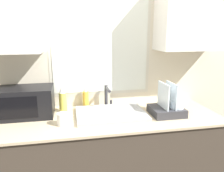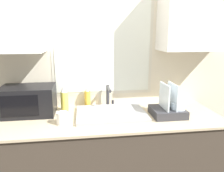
# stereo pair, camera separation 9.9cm
# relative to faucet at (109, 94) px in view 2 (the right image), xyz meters

# --- Properties ---
(countertop) EXTENTS (1.99, 0.70, 0.90)m
(countertop) POSITION_rel_faucet_xyz_m (-0.04, -0.24, -0.58)
(countertop) COLOR #42382D
(countertop) RESTS_ON ground_plane
(wall_back) EXTENTS (6.00, 0.38, 2.60)m
(wall_back) POSITION_rel_faucet_xyz_m (-0.04, 0.09, 0.37)
(wall_back) COLOR beige
(wall_back) RESTS_ON ground_plane
(sink_basin) EXTENTS (0.61, 0.44, 0.03)m
(sink_basin) POSITION_rel_faucet_xyz_m (-0.00, -0.22, -0.12)
(sink_basin) COLOR #9EA0A5
(sink_basin) RESTS_ON countertop
(faucet) EXTENTS (0.08, 0.20, 0.22)m
(faucet) POSITION_rel_faucet_xyz_m (0.00, 0.00, 0.00)
(faucet) COLOR #333338
(faucet) RESTS_ON countertop
(microwave) EXTENTS (0.46, 0.32, 0.25)m
(microwave) POSITION_rel_faucet_xyz_m (-0.73, -0.09, -0.01)
(microwave) COLOR black
(microwave) RESTS_ON countertop
(dish_rack) EXTENTS (0.28, 0.26, 0.29)m
(dish_rack) POSITION_rel_faucet_xyz_m (0.50, -0.30, -0.07)
(dish_rack) COLOR #333338
(dish_rack) RESTS_ON countertop
(spray_bottle) EXTENTS (0.07, 0.07, 0.24)m
(spray_bottle) POSITION_rel_faucet_xyz_m (-0.42, -0.04, -0.02)
(spray_bottle) COLOR #D8CC4C
(spray_bottle) RESTS_ON countertop
(soap_bottle) EXTENTS (0.06, 0.06, 0.19)m
(soap_bottle) POSITION_rel_faucet_xyz_m (-0.21, 0.04, -0.05)
(soap_bottle) COLOR gold
(soap_bottle) RESTS_ON countertop
(mug_near_sink) EXTENTS (0.12, 0.09, 0.10)m
(mug_near_sink) POSITION_rel_faucet_xyz_m (-0.42, -0.36, -0.08)
(mug_near_sink) COLOR white
(mug_near_sink) RESTS_ON countertop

